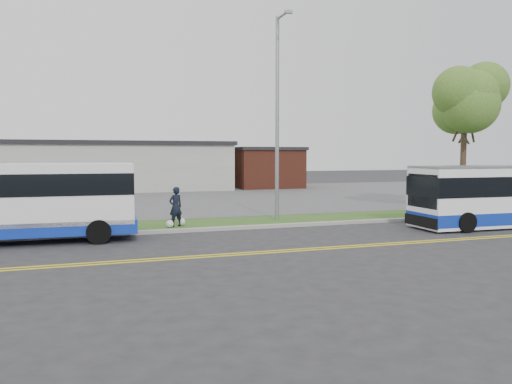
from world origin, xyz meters
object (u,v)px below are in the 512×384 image
object	(u,v)px
parked_car_a	(68,196)
streetlight_near	(278,111)
tree_east	(465,99)
pedestrian	(176,207)
shuttle_bus	(48,200)
parked_car_b	(19,196)

from	to	relation	value
parked_car_a	streetlight_near	bearing A→B (deg)	-56.55
tree_east	pedestrian	world-z (taller)	tree_east
streetlight_near	parked_car_a	size ratio (longest dim) A/B	2.24
tree_east	shuttle_bus	xyz separation A→B (m)	(-20.94, -2.43, -4.66)
parked_car_a	shuttle_bus	bearing A→B (deg)	-105.24
parked_car_a	tree_east	bearing A→B (deg)	-36.51
streetlight_near	parked_car_a	world-z (taller)	streetlight_near
parked_car_a	pedestrian	bearing A→B (deg)	-77.39
tree_east	parked_car_b	size ratio (longest dim) A/B	1.77
shuttle_bus	pedestrian	size ratio (longest dim) A/B	4.42
pedestrian	shuttle_bus	bearing A→B (deg)	-5.36
tree_east	parked_car_a	world-z (taller)	tree_east
pedestrian	parked_car_b	size ratio (longest dim) A/B	0.37
pedestrian	parked_car_a	world-z (taller)	pedestrian
tree_east	pedestrian	size ratio (longest dim) A/B	4.83
streetlight_near	shuttle_bus	bearing A→B (deg)	-167.77
streetlight_near	pedestrian	distance (m)	6.56
shuttle_bus	parked_car_a	bearing A→B (deg)	90.58
shuttle_bus	pedestrian	world-z (taller)	shuttle_bus
tree_east	parked_car_b	distance (m)	25.91
streetlight_near	parked_car_b	xyz separation A→B (m)	(-12.38, 10.04, -4.45)
parked_car_b	parked_car_a	bearing A→B (deg)	-26.89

